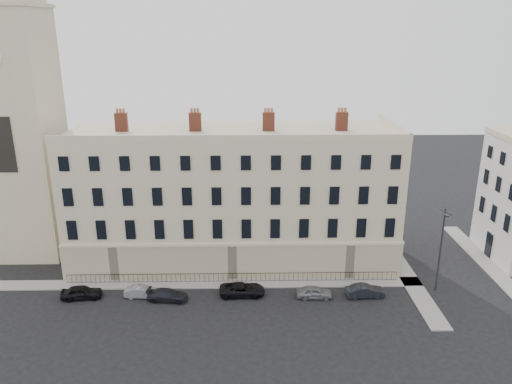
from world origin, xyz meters
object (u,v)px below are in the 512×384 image
at_px(car_c, 168,295).
at_px(car_b, 142,292).
at_px(car_a, 82,292).
at_px(car_f, 365,291).
at_px(streetlamp, 441,246).
at_px(car_d, 242,289).
at_px(car_e, 314,292).

bearing_deg(car_c, car_b, 81.02).
xyz_separation_m(car_a, car_f, (28.40, -0.23, -0.04)).
relative_size(car_b, streetlamp, 0.39).
relative_size(car_a, streetlamp, 0.44).
distance_m(car_a, streetlamp, 36.22).
relative_size(car_c, car_d, 0.88).
distance_m(car_a, car_f, 28.40).
height_order(car_c, streetlamp, streetlamp).
bearing_deg(car_e, car_d, 87.38).
bearing_deg(car_a, streetlamp, -95.70).
bearing_deg(car_f, car_d, 83.06).
height_order(car_a, car_e, car_a).
bearing_deg(car_f, car_b, 84.58).
bearing_deg(car_b, car_d, -85.57).
xyz_separation_m(car_c, car_e, (14.63, 0.24, 0.03)).
distance_m(car_d, car_f, 12.36).
bearing_deg(car_c, car_e, -83.00).
bearing_deg(car_d, car_e, -96.52).
height_order(car_c, car_d, car_d).
bearing_deg(car_a, car_b, -95.48).
xyz_separation_m(car_b, streetlamp, (29.94, 0.65, 4.42)).
bearing_deg(car_e, streetlamp, -82.73).
relative_size(car_d, car_f, 1.19).
relative_size(car_c, car_f, 1.05).
xyz_separation_m(car_a, car_c, (8.64, -0.55, -0.09)).
xyz_separation_m(car_a, car_b, (6.01, 0.16, -0.10)).
xyz_separation_m(car_d, car_e, (7.23, -0.62, -0.02)).
relative_size(car_c, car_e, 1.12).
bearing_deg(car_e, car_a, 91.49).
bearing_deg(car_b, streetlamp, -85.20).
height_order(car_b, car_e, car_e).
distance_m(car_b, car_f, 22.39).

